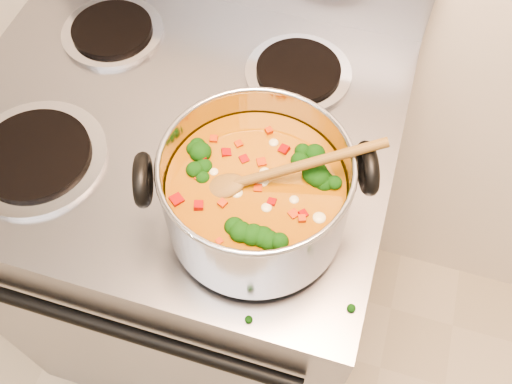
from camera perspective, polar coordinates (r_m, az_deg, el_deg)
electric_range at (r=1.37m, az=-5.87°, el=-4.36°), size 0.76×0.69×1.08m
stockpot at (r=0.79m, az=0.02°, el=-0.20°), size 0.32×0.26×0.16m
wooden_spoon at (r=0.75m, az=0.78°, el=1.62°), size 0.24×0.13×0.09m
cooktop_crumbs at (r=0.88m, az=9.59°, el=-1.91°), size 0.08×0.17×0.01m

